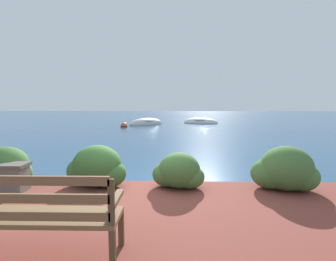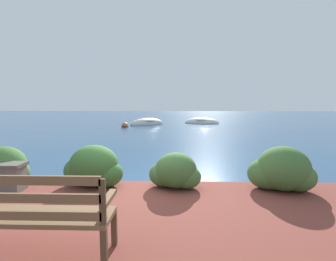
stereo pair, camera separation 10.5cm
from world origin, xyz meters
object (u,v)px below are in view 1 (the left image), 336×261
at_px(park_bench, 40,213).
at_px(rowboat_nearest, 146,124).
at_px(rowboat_mid, 201,123).
at_px(mooring_buoy, 124,126).

xyz_separation_m(park_bench, rowboat_nearest, (-0.73, 17.27, -0.63)).
height_order(rowboat_mid, mooring_buoy, rowboat_mid).
distance_m(rowboat_mid, mooring_buoy, 6.36).
height_order(rowboat_nearest, mooring_buoy, rowboat_nearest).
bearing_deg(park_bench, rowboat_mid, 75.70).
distance_m(rowboat_nearest, mooring_buoy, 2.21).
xyz_separation_m(rowboat_mid, mooring_buoy, (-5.63, -2.96, 0.01)).
distance_m(rowboat_nearest, rowboat_mid, 4.45).
bearing_deg(mooring_buoy, rowboat_nearest, 52.55).
relative_size(park_bench, rowboat_nearest, 0.55).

